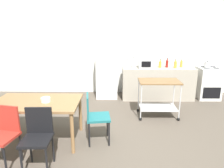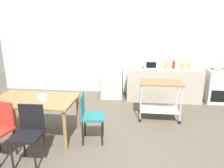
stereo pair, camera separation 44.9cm
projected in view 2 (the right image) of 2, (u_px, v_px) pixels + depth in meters
ground_plane at (126, 148)px, 3.51m from camera, size 12.00×12.00×0.00m
back_wall at (133, 46)px, 6.19m from camera, size 8.40×0.12×2.90m
kitchen_counter at (163, 84)px, 5.78m from camera, size 2.00×0.64×0.90m
dining_table at (34, 103)px, 3.74m from camera, size 1.50×0.90×0.75m
chair_black at (29, 131)px, 3.05m from camera, size 0.41×0.41×0.89m
chair_teal at (89, 114)px, 3.63m from camera, size 0.45×0.45×0.89m
stove_oven at (217, 86)px, 5.63m from camera, size 0.60×0.61×0.92m
refrigerator at (112, 71)px, 5.95m from camera, size 0.60×0.63×1.55m
kitchen_cart at (160, 94)px, 4.55m from camera, size 0.91×0.57×0.85m
bottle_vinegar at (133, 64)px, 5.78m from camera, size 0.07×0.07×0.22m
bottle_sparkling_water at (139, 64)px, 5.65m from camera, size 0.06×0.06×0.30m
microwave at (152, 64)px, 5.62m from camera, size 0.46×0.35×0.26m
bottle_olive_oil at (166, 65)px, 5.62m from camera, size 0.07×0.07×0.24m
bottle_hot_sauce at (174, 65)px, 5.63m from camera, size 0.07×0.07×0.26m
bottle_sesame_oil at (182, 66)px, 5.55m from camera, size 0.08×0.08×0.24m
bottle_soda at (189, 65)px, 5.65m from camera, size 0.07×0.07×0.21m
bottle_wine at (196, 66)px, 5.54m from camera, size 0.06×0.06×0.25m
fruit_bowl at (43, 97)px, 3.67m from camera, size 0.16×0.16×0.08m
kettle at (217, 67)px, 5.40m from camera, size 0.24×0.17×0.19m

